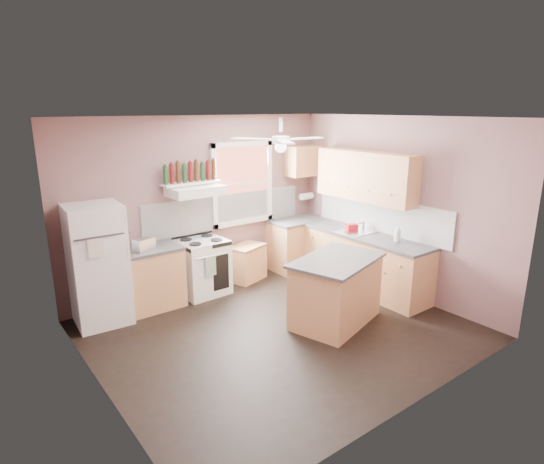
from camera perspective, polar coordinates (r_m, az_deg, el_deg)
floor at (r=6.08m, az=0.98°, el=-12.19°), size 4.50×4.50×0.00m
ceiling at (r=5.39m, az=1.12°, el=14.15°), size 4.50×4.50×0.00m
wall_back at (r=7.24m, az=-8.95°, el=3.54°), size 4.50×0.05×2.70m
wall_right at (r=7.18m, az=15.47°, el=3.07°), size 0.05×4.00×2.70m
wall_left at (r=4.60m, az=-21.87°, el=-4.38°), size 0.05×4.00×2.70m
backsplash_back at (r=7.46m, az=-5.71°, el=2.63°), size 2.90×0.03×0.55m
backsplash_right at (r=7.37m, az=13.34°, el=2.12°), size 0.03×2.60×0.55m
window_view at (r=7.53m, az=-3.83°, el=6.09°), size 1.00×0.02×1.20m
window_frame at (r=7.51m, az=-3.72°, el=6.07°), size 1.16×0.07×1.36m
refrigerator at (r=6.42m, az=-21.01°, el=-3.88°), size 0.73×0.71×1.62m
base_cabinet_left at (r=6.79m, az=-15.21°, el=-5.75°), size 0.90×0.60×0.86m
counter_left at (r=6.64m, az=-15.48°, el=-2.13°), size 0.92×0.62×0.04m
toaster at (r=6.50m, az=-15.76°, el=-1.52°), size 0.32×0.24×0.18m
stove at (r=7.13m, az=-8.73°, el=-4.34°), size 0.72×0.66×0.86m
range_hood at (r=6.84m, az=-9.63°, el=5.12°), size 0.78×0.50×0.14m
bottle_shelf at (r=6.93m, az=-10.14°, el=6.07°), size 0.90×0.26×0.03m
cart at (r=7.63m, az=-3.13°, el=-3.89°), size 0.68×0.55×0.59m
base_cabinet_corner at (r=8.17m, az=3.27°, el=-1.59°), size 1.00×0.60×0.86m
base_cabinet_right at (r=7.36m, az=11.56°, el=-3.83°), size 0.60×2.20×0.86m
counter_corner at (r=8.05m, az=3.32°, el=1.48°), size 1.02×0.62×0.04m
counter_right at (r=7.22m, az=11.70°, el=-0.47°), size 0.62×2.22×0.04m
sink at (r=7.34m, az=10.54°, el=-0.02°), size 0.55×0.45×0.03m
faucet at (r=7.44m, az=11.40°, el=0.74°), size 0.03×0.03×0.14m
upper_cabinet_right at (r=7.27m, az=11.63°, el=6.90°), size 0.33×1.80×0.76m
upper_cabinet_corner at (r=8.09m, az=3.92°, el=8.89°), size 0.60×0.33×0.52m
paper_towel at (r=8.29m, az=4.32°, el=4.49°), size 0.26×0.12×0.12m
island at (r=6.18m, az=8.02°, el=-7.47°), size 1.38×1.08×0.86m
island_top at (r=6.02m, az=8.18°, el=-3.52°), size 1.47×1.17×0.04m
ceiling_fan_hub at (r=5.40m, az=1.10°, el=11.50°), size 0.20×0.20×0.08m
soap_bottle at (r=6.91m, az=15.51°, el=-0.17°), size 0.12×0.12×0.26m
red_caddy at (r=7.42m, az=9.96°, el=0.60°), size 0.21×0.17×0.10m
wine_bottles at (r=6.91m, az=-10.17°, el=7.39°), size 0.86×0.06×0.31m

